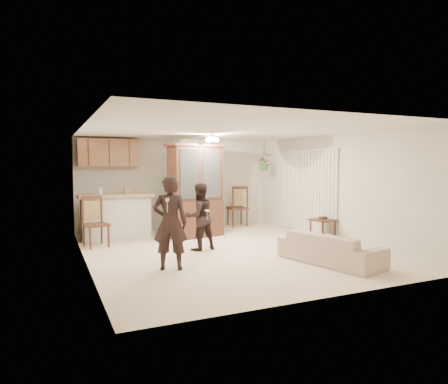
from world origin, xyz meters
name	(u,v)px	position (x,y,z in m)	size (l,w,h in m)	color
floor	(225,251)	(0.00, 0.00, 0.00)	(6.50, 6.50, 0.00)	beige
ceiling	(225,130)	(0.00, 0.00, 2.50)	(5.50, 6.50, 0.02)	white
wall_back	(178,184)	(0.00, 3.25, 1.25)	(5.50, 0.02, 2.50)	silver
wall_front	(326,206)	(0.00, -3.25, 1.25)	(5.50, 0.02, 2.50)	silver
wall_left	(85,195)	(-2.75, 0.00, 1.25)	(0.02, 6.50, 2.50)	silver
wall_right	(332,188)	(2.75, 0.00, 1.25)	(0.02, 6.50, 2.50)	silver
breakfast_bar	(116,218)	(-1.85, 2.35, 0.50)	(1.60, 0.55, 1.00)	silver
bar_top	(116,195)	(-1.85, 2.35, 1.05)	(1.75, 0.70, 0.08)	tan
upper_cabinets	(108,153)	(-1.90, 3.07, 2.10)	(1.50, 0.34, 0.70)	brown
vertical_blinds	(307,192)	(2.71, 0.90, 1.10)	(0.06, 2.30, 2.10)	beige
ceiling_fixture	(212,139)	(0.20, 1.20, 2.40)	(0.36, 0.36, 0.20)	#FFEBBF
hanging_plant	(264,163)	(2.30, 2.40, 1.85)	(0.43, 0.37, 0.48)	#325F26
plant_cord	(264,151)	(2.30, 2.40, 2.17)	(0.01, 0.01, 0.65)	#29251E
sofa	(330,243)	(1.31, -1.75, 0.37)	(1.87, 0.73, 0.73)	beige
adult	(170,217)	(-1.47, -0.98, 0.90)	(0.66, 0.43, 1.80)	black
child	(199,218)	(-0.46, 0.29, 0.68)	(0.66, 0.51, 1.35)	black
china_hutch	(196,191)	(0.00, 1.76, 1.13)	(1.55, 0.87, 2.30)	#361B13
side_table	(323,230)	(2.46, -0.07, 0.28)	(0.53, 0.53, 0.59)	#361B13
chair_bar	(96,233)	(-2.41, 1.51, 0.31)	(0.59, 0.59, 1.10)	#361B13
chair_hutch_left	(192,218)	(0.28, 2.84, 0.33)	(0.72, 0.72, 1.17)	#361B13
chair_hutch_right	(237,215)	(1.71, 2.93, 0.33)	(0.56, 0.56, 1.18)	#361B13
controller_adult	(167,200)	(-1.62, -1.33, 1.24)	(0.04, 0.14, 0.04)	white
controller_child	(207,211)	(-0.41, -0.03, 0.87)	(0.04, 0.12, 0.04)	white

